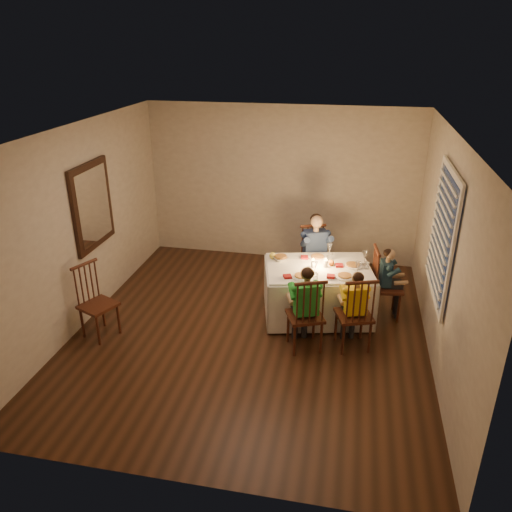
% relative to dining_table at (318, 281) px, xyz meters
% --- Properties ---
extents(ground, '(5.00, 5.00, 0.00)m').
position_rel_dining_table_xyz_m(ground, '(-0.81, -0.59, -0.53)').
color(ground, black).
rests_on(ground, ground).
extents(wall_left, '(0.02, 5.00, 2.60)m').
position_rel_dining_table_xyz_m(wall_left, '(-3.06, -0.59, 0.77)').
color(wall_left, beige).
rests_on(wall_left, ground).
extents(wall_right, '(0.02, 5.00, 2.60)m').
position_rel_dining_table_xyz_m(wall_right, '(1.44, -0.59, 0.77)').
color(wall_right, beige).
rests_on(wall_right, ground).
extents(wall_back, '(4.50, 0.02, 2.60)m').
position_rel_dining_table_xyz_m(wall_back, '(-0.81, 1.91, 0.77)').
color(wall_back, beige).
rests_on(wall_back, ground).
extents(ceiling, '(5.00, 5.00, 0.00)m').
position_rel_dining_table_xyz_m(ceiling, '(-0.81, -0.59, 2.07)').
color(ceiling, white).
rests_on(ceiling, wall_back).
extents(dining_table, '(1.61, 1.31, 0.71)m').
position_rel_dining_table_xyz_m(dining_table, '(0.00, 0.00, 0.00)').
color(dining_table, white).
rests_on(dining_table, ground).
extents(chair_adult, '(0.53, 0.51, 1.01)m').
position_rel_dining_table_xyz_m(chair_adult, '(-0.11, 0.74, -0.53)').
color(chair_adult, '#3D1810').
rests_on(chair_adult, ground).
extents(chair_near_left, '(0.53, 0.52, 1.01)m').
position_rel_dining_table_xyz_m(chair_near_left, '(-0.08, -0.81, -0.53)').
color(chair_near_left, '#3D1810').
rests_on(chair_near_left, ground).
extents(chair_near_right, '(0.52, 0.51, 1.01)m').
position_rel_dining_table_xyz_m(chair_near_right, '(0.50, -0.68, -0.53)').
color(chair_near_right, '#3D1810').
rests_on(chair_near_right, ground).
extents(chair_end, '(0.45, 0.46, 1.01)m').
position_rel_dining_table_xyz_m(chair_end, '(0.92, 0.17, -0.53)').
color(chair_end, '#3D1810').
rests_on(chair_end, ground).
extents(chair_extra, '(0.52, 0.53, 0.99)m').
position_rel_dining_table_xyz_m(chair_extra, '(-2.69, -1.06, -0.53)').
color(chair_extra, '#3D1810').
rests_on(chair_extra, ground).
extents(adult, '(0.55, 0.53, 1.22)m').
position_rel_dining_table_xyz_m(adult, '(-0.11, 0.74, -0.53)').
color(adult, navy).
rests_on(adult, ground).
extents(child_green, '(0.48, 0.46, 1.11)m').
position_rel_dining_table_xyz_m(child_green, '(-0.08, -0.81, -0.53)').
color(child_green, green).
rests_on(child_green, ground).
extents(child_yellow, '(0.42, 0.40, 1.04)m').
position_rel_dining_table_xyz_m(child_yellow, '(0.50, -0.68, -0.53)').
color(child_yellow, yellow).
rests_on(child_yellow, ground).
extents(child_teal, '(0.33, 0.35, 1.00)m').
position_rel_dining_table_xyz_m(child_teal, '(0.92, 0.17, -0.53)').
color(child_teal, '#1B3545').
rests_on(child_teal, ground).
extents(setting_adult, '(0.31, 0.31, 0.02)m').
position_rel_dining_table_xyz_m(setting_adult, '(-0.04, 0.29, 0.22)').
color(setting_adult, white).
rests_on(setting_adult, dining_table).
extents(setting_green, '(0.31, 0.31, 0.02)m').
position_rel_dining_table_xyz_m(setting_green, '(-0.19, -0.35, 0.22)').
color(setting_green, white).
rests_on(setting_green, dining_table).
extents(setting_yellow, '(0.31, 0.31, 0.02)m').
position_rel_dining_table_xyz_m(setting_yellow, '(0.35, -0.24, 0.22)').
color(setting_yellow, white).
rests_on(setting_yellow, dining_table).
extents(setting_teal, '(0.31, 0.31, 0.02)m').
position_rel_dining_table_xyz_m(setting_teal, '(0.44, 0.12, 0.22)').
color(setting_teal, white).
rests_on(setting_teal, dining_table).
extents(candle_left, '(0.06, 0.06, 0.10)m').
position_rel_dining_table_xyz_m(candle_left, '(-0.08, -0.02, 0.26)').
color(candle_left, silver).
rests_on(candle_left, dining_table).
extents(candle_right, '(0.06, 0.06, 0.10)m').
position_rel_dining_table_xyz_m(candle_right, '(0.09, 0.02, 0.26)').
color(candle_right, silver).
rests_on(candle_right, dining_table).
extents(squash, '(0.09, 0.09, 0.09)m').
position_rel_dining_table_xyz_m(squash, '(-0.65, 0.16, 0.26)').
color(squash, '#FFE443').
rests_on(squash, dining_table).
extents(orange_fruit, '(0.08, 0.08, 0.08)m').
position_rel_dining_table_xyz_m(orange_fruit, '(0.16, 0.09, 0.25)').
color(orange_fruit, orange).
rests_on(orange_fruit, dining_table).
extents(serving_bowl, '(0.28, 0.28, 0.05)m').
position_rel_dining_table_xyz_m(serving_bowl, '(-0.53, 0.12, 0.24)').
color(serving_bowl, white).
rests_on(serving_bowl, dining_table).
extents(wall_mirror, '(0.06, 0.95, 1.15)m').
position_rel_dining_table_xyz_m(wall_mirror, '(-3.02, -0.29, 0.97)').
color(wall_mirror, black).
rests_on(wall_mirror, wall_left).
extents(window_blinds, '(0.07, 1.34, 1.54)m').
position_rel_dining_table_xyz_m(window_blinds, '(1.40, -0.49, 0.97)').
color(window_blinds, '#0D1C37').
rests_on(window_blinds, wall_right).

